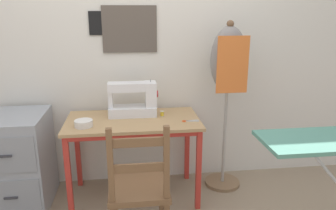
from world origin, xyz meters
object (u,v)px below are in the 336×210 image
filing_cabinet (20,160)px  dress_form (228,70)px  wooden_chair (139,189)px  scissors (188,121)px  thread_spool_near_machine (162,114)px  fabric_bowl (84,123)px  sewing_machine (135,100)px

filing_cabinet → dress_form: 1.88m
wooden_chair → scissors: bearing=50.4°
thread_spool_near_machine → dress_form: 0.67m
fabric_bowl → dress_form: bearing=10.8°
fabric_bowl → thread_spool_near_machine: (0.63, 0.18, -0.00)m
scissors → filing_cabinet: (-1.37, 0.12, -0.32)m
filing_cabinet → wooden_chair: bearing=-33.6°
sewing_machine → scissors: 0.48m
thread_spool_near_machine → wooden_chair: 0.77m
sewing_machine → scissors: (0.41, -0.21, -0.13)m
thread_spool_near_machine → wooden_chair: bearing=-109.0°
sewing_machine → filing_cabinet: 1.06m
thread_spool_near_machine → wooden_chair: wooden_chair is taller
thread_spool_near_machine → dress_form: (0.57, 0.05, 0.35)m
wooden_chair → thread_spool_near_machine: bearing=71.0°
sewing_machine → filing_cabinet: bearing=-174.7°
fabric_bowl → dress_form: 1.26m
wooden_chair → filing_cabinet: (-0.95, 0.63, -0.03)m
fabric_bowl → scissors: size_ratio=1.01×
sewing_machine → dress_form: bearing=-0.3°
scissors → thread_spool_near_machine: bearing=140.6°
filing_cabinet → thread_spool_near_machine: bearing=1.8°
fabric_bowl → wooden_chair: bearing=-50.9°
scissors → thread_spool_near_machine: size_ratio=3.08×
fabric_bowl → wooden_chair: 0.70m
fabric_bowl → dress_form: size_ratio=0.09×
dress_form → fabric_bowl: bearing=-169.2°
scissors → thread_spool_near_machine: 0.25m
fabric_bowl → scissors: fabric_bowl is taller
fabric_bowl → wooden_chair: size_ratio=0.15×
scissors → dress_form: bearing=28.4°
sewing_machine → fabric_bowl: (-0.40, -0.23, -0.11)m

